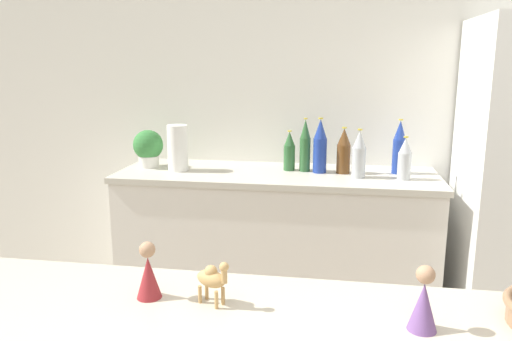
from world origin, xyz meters
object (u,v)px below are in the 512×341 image
at_px(wise_man_figurine_blue, 423,303).
at_px(wise_man_figurine_crimson, 148,274).
at_px(potted_plant, 148,147).
at_px(back_bottle_0, 399,148).
at_px(paper_towel_roll, 178,148).
at_px(back_bottle_2, 320,147).
at_px(camel_figurine, 212,278).
at_px(back_bottle_3, 289,151).
at_px(back_bottle_5, 344,151).
at_px(back_bottle_4, 405,159).
at_px(back_bottle_6, 359,155).
at_px(back_bottle_1, 305,146).

relative_size(wise_man_figurine_blue, wise_man_figurine_crimson, 1.03).
height_order(potted_plant, back_bottle_0, back_bottle_0).
bearing_deg(paper_towel_roll, back_bottle_2, 5.60).
xyz_separation_m(potted_plant, back_bottle_2, (1.06, 0.01, 0.03)).
bearing_deg(camel_figurine, back_bottle_2, 84.47).
bearing_deg(wise_man_figurine_crimson, wise_man_figurine_blue, -4.56).
height_order(paper_towel_roll, back_bottle_3, paper_towel_roll).
xyz_separation_m(back_bottle_3, back_bottle_5, (0.32, -0.03, 0.01)).
bearing_deg(back_bottle_3, back_bottle_5, -5.65).
bearing_deg(wise_man_figurine_crimson, back_bottle_2, 79.61).
bearing_deg(wise_man_figurine_blue, back_bottle_4, 84.11).
distance_m(paper_towel_roll, back_bottle_6, 1.07).
bearing_deg(back_bottle_2, back_bottle_6, -24.26).
bearing_deg(back_bottle_5, camel_figurine, -99.66).
xyz_separation_m(back_bottle_1, back_bottle_3, (-0.09, 0.01, -0.04)).
relative_size(back_bottle_1, back_bottle_5, 1.17).
xyz_separation_m(potted_plant, camel_figurine, (0.88, -1.86, 0.02)).
xyz_separation_m(back_bottle_2, wise_man_figurine_crimson, (-0.34, -1.86, -0.01)).
bearing_deg(back_bottle_1, wise_man_figurine_blue, -79.03).
bearing_deg(back_bottle_4, back_bottle_3, 167.77).
height_order(back_bottle_4, wise_man_figurine_crimson, back_bottle_4).
height_order(potted_plant, wise_man_figurine_blue, potted_plant).
height_order(potted_plant, back_bottle_5, back_bottle_5).
xyz_separation_m(paper_towel_roll, wise_man_figurine_blue, (1.13, -1.83, 0.01)).
xyz_separation_m(back_bottle_2, back_bottle_5, (0.14, 0.00, -0.03)).
xyz_separation_m(back_bottle_5, camel_figurine, (-0.32, -1.87, 0.02)).
distance_m(paper_towel_roll, back_bottle_4, 1.32).
bearing_deg(wise_man_figurine_blue, potted_plant, 125.31).
xyz_separation_m(back_bottle_1, camel_figurine, (-0.09, -1.89, -0.00)).
height_order(paper_towel_roll, wise_man_figurine_crimson, paper_towel_roll).
distance_m(potted_plant, back_bottle_2, 1.06).
height_order(camel_figurine, wise_man_figurine_blue, wise_man_figurine_blue).
distance_m(back_bottle_3, back_bottle_5, 0.32).
height_order(paper_towel_roll, back_bottle_1, back_bottle_1).
bearing_deg(back_bottle_4, wise_man_figurine_blue, -95.89).
distance_m(back_bottle_0, back_bottle_4, 0.16).
relative_size(back_bottle_2, back_bottle_3, 1.34).
relative_size(back_bottle_2, wise_man_figurine_crimson, 2.30).
bearing_deg(paper_towel_roll, back_bottle_3, 10.06).
bearing_deg(wise_man_figurine_blue, back_bottle_3, 103.58).
bearing_deg(back_bottle_5, wise_man_figurine_crimson, -104.41).
bearing_deg(back_bottle_4, paper_towel_roll, 178.92).
distance_m(back_bottle_1, back_bottle_5, 0.23).
height_order(back_bottle_1, wise_man_figurine_blue, back_bottle_1).
xyz_separation_m(paper_towel_roll, back_bottle_5, (0.98, 0.09, -0.01)).
height_order(back_bottle_3, back_bottle_6, back_bottle_6).
bearing_deg(back_bottle_0, potted_plant, -177.83).
relative_size(back_bottle_3, camel_figurine, 2.15).
bearing_deg(potted_plant, wise_man_figurine_crimson, -68.77).
distance_m(back_bottle_2, back_bottle_3, 0.19).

